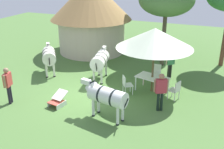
# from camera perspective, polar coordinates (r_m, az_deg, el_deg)

# --- Properties ---
(ground_plane) EXTENTS (36.00, 36.00, 0.00)m
(ground_plane) POSITION_cam_1_polar(r_m,az_deg,el_deg) (12.51, -4.72, -4.55)
(ground_plane) COLOR #4C7337
(thatched_hut) EXTENTS (5.45, 5.45, 4.87)m
(thatched_hut) POSITION_cam_1_polar(r_m,az_deg,el_deg) (18.37, -4.46, 12.98)
(thatched_hut) COLOR beige
(thatched_hut) RESTS_ON ground_plane
(shade_umbrella) EXTENTS (3.49, 3.49, 3.07)m
(shade_umbrella) POSITION_cam_1_polar(r_m,az_deg,el_deg) (12.16, 9.11, 7.68)
(shade_umbrella) COLOR brown
(shade_umbrella) RESTS_ON ground_plane
(patio_dining_table) EXTENTS (1.65, 1.20, 0.74)m
(patio_dining_table) POSITION_cam_1_polar(r_m,az_deg,el_deg) (12.79, 8.58, -0.85)
(patio_dining_table) COLOR white
(patio_dining_table) RESTS_ON ground_plane
(patio_chair_east_end) EXTENTS (0.55, 0.56, 0.90)m
(patio_chair_east_end) POSITION_cam_1_polar(r_m,az_deg,el_deg) (12.23, 13.40, -3.07)
(patio_chair_east_end) COLOR silver
(patio_chair_east_end) RESTS_ON ground_plane
(patio_chair_west_end) EXTENTS (0.47, 0.45, 0.90)m
(patio_chair_west_end) POSITION_cam_1_polar(r_m,az_deg,el_deg) (14.02, 9.44, 0.60)
(patio_chair_west_end) COLOR silver
(patio_chair_west_end) RESTS_ON ground_plane
(patio_chair_near_hut) EXTENTS (0.60, 0.60, 0.90)m
(patio_chair_near_hut) POSITION_cam_1_polar(r_m,az_deg,el_deg) (12.46, 3.04, -1.96)
(patio_chair_near_hut) COLOR white
(patio_chair_near_hut) RESTS_ON ground_plane
(guest_beside_umbrella) EXTENTS (0.43, 0.44, 1.57)m
(guest_beside_umbrella) POSITION_cam_1_polar(r_m,az_deg,el_deg) (14.38, 12.34, 2.75)
(guest_beside_umbrella) COLOR black
(guest_beside_umbrella) RESTS_ON ground_plane
(guest_behind_table) EXTENTS (0.54, 0.39, 1.65)m
(guest_behind_table) POSITION_cam_1_polar(r_m,az_deg,el_deg) (11.02, 10.36, -3.01)
(guest_behind_table) COLOR black
(guest_behind_table) RESTS_ON ground_plane
(standing_watcher) EXTENTS (0.33, 0.57, 1.66)m
(standing_watcher) POSITION_cam_1_polar(r_m,az_deg,el_deg) (12.26, -21.33, -1.57)
(standing_watcher) COLOR black
(standing_watcher) RESTS_ON ground_plane
(striped_lounge_chair) EXTENTS (0.67, 0.90, 0.58)m
(striped_lounge_chair) POSITION_cam_1_polar(r_m,az_deg,el_deg) (11.80, -11.51, -5.37)
(striped_lounge_chair) COLOR #C8483A
(striped_lounge_chair) RESTS_ON ground_plane
(zebra_nearest_camera) EXTENTS (2.19, 0.94, 1.51)m
(zebra_nearest_camera) POSITION_cam_1_polar(r_m,az_deg,el_deg) (10.31, -1.19, -4.61)
(zebra_nearest_camera) COLOR silver
(zebra_nearest_camera) RESTS_ON ground_plane
(zebra_by_umbrella) EXTENTS (1.48, 1.81, 1.57)m
(zebra_by_umbrella) POSITION_cam_1_polar(r_m,az_deg,el_deg) (15.08, -13.31, 3.93)
(zebra_by_umbrella) COLOR silver
(zebra_by_umbrella) RESTS_ON ground_plane
(zebra_toward_hut) EXTENTS (1.00, 2.15, 1.60)m
(zebra_toward_hut) POSITION_cam_1_polar(r_m,az_deg,el_deg) (13.88, -2.53, 3.04)
(zebra_toward_hut) COLOR silver
(zebra_toward_hut) RESTS_ON ground_plane
(acacia_tree_far_lawn) EXTENTS (3.11, 3.11, 4.80)m
(acacia_tree_far_lawn) POSITION_cam_1_polar(r_m,az_deg,el_deg) (15.67, 11.55, 15.34)
(acacia_tree_far_lawn) COLOR #4C4232
(acacia_tree_far_lawn) RESTS_ON ground_plane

